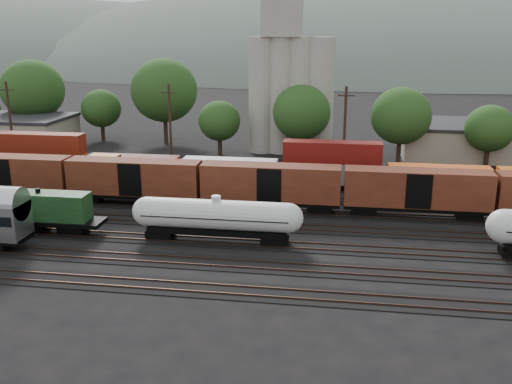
# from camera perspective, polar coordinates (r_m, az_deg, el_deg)

# --- Properties ---
(ground) EXTENTS (600.00, 600.00, 0.00)m
(ground) POSITION_cam_1_polar(r_m,az_deg,el_deg) (58.50, -3.30, -3.24)
(ground) COLOR black
(tracks) EXTENTS (180.00, 33.20, 0.20)m
(tracks) POSITION_cam_1_polar(r_m,az_deg,el_deg) (58.49, -3.30, -3.19)
(tracks) COLOR black
(tracks) RESTS_ON ground
(green_locomotive) EXTENTS (16.55, 2.92, 4.38)m
(green_locomotive) POSITION_cam_1_polar(r_m,az_deg,el_deg) (60.66, -23.20, -1.36)
(green_locomotive) COLOR black
(green_locomotive) RESTS_ON ground
(tank_car_a) EXTENTS (16.13, 2.89, 4.23)m
(tank_car_a) POSITION_cam_1_polar(r_m,az_deg,el_deg) (52.98, -3.98, -2.46)
(tank_car_a) COLOR silver
(tank_car_a) RESTS_ON ground
(orange_locomotive) EXTENTS (16.53, 2.76, 4.13)m
(orange_locomotive) POSITION_cam_1_polar(r_m,az_deg,el_deg) (70.50, -11.80, 1.83)
(orange_locomotive) COLOR black
(orange_locomotive) RESTS_ON ground
(boxcar_string) EXTENTS (169.00, 2.90, 4.20)m
(boxcar_string) POSITION_cam_1_polar(r_m,az_deg,el_deg) (61.61, 1.47, 0.83)
(boxcar_string) COLOR black
(boxcar_string) RESTS_ON ground
(container_wall) EXTENTS (165.01, 2.60, 5.80)m
(container_wall) POSITION_cam_1_polar(r_m,az_deg,el_deg) (75.15, -10.62, 2.68)
(container_wall) COLOR black
(container_wall) RESTS_ON ground
(grain_silo) EXTENTS (13.40, 5.00, 29.00)m
(grain_silo) POSITION_cam_1_polar(r_m,az_deg,el_deg) (90.72, 3.39, 10.98)
(grain_silo) COLOR #A29F94
(grain_silo) RESTS_ON ground
(industrial_sheds) EXTENTS (119.38, 17.26, 5.10)m
(industrial_sheds) POSITION_cam_1_polar(r_m,az_deg,el_deg) (90.94, 5.36, 5.41)
(industrial_sheds) COLOR #9E937F
(industrial_sheds) RESTS_ON ground
(tree_band) EXTENTS (164.76, 19.64, 14.44)m
(tree_band) POSITION_cam_1_polar(r_m,az_deg,el_deg) (93.59, -2.79, 8.68)
(tree_band) COLOR black
(tree_band) RESTS_ON ground
(utility_poles) EXTENTS (122.20, 0.36, 12.00)m
(utility_poles) POSITION_cam_1_polar(r_m,az_deg,el_deg) (77.97, -0.05, 6.42)
(utility_poles) COLOR black
(utility_poles) RESTS_ON ground
(distant_hills) EXTENTS (860.00, 286.00, 130.00)m
(distant_hills) POSITION_cam_1_polar(r_m,az_deg,el_deg) (316.75, 10.88, 8.62)
(distant_hills) COLOR #59665B
(distant_hills) RESTS_ON ground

